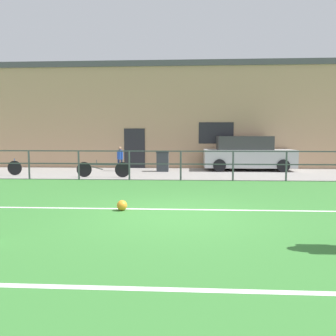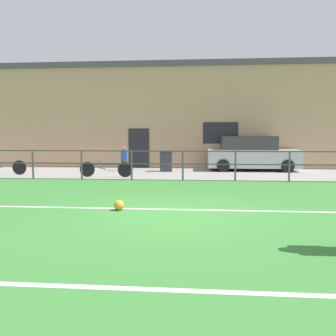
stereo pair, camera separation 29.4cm
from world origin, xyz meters
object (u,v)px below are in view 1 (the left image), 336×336
at_px(soccer_ball_match, 122,205).
at_px(trash_bin_0, 163,161).
at_px(spectator_child, 120,157).
at_px(bicycle_parked_0, 103,169).
at_px(parked_car_red, 247,154).

height_order(soccer_ball_match, trash_bin_0, trash_bin_0).
bearing_deg(spectator_child, soccer_ball_match, 121.33).
distance_m(spectator_child, trash_bin_0, 2.09).
relative_size(soccer_ball_match, trash_bin_0, 0.25).
relative_size(bicycle_parked_0, trash_bin_0, 2.30).
bearing_deg(bicycle_parked_0, trash_bin_0, 47.78).
relative_size(spectator_child, parked_car_red, 0.27).
bearing_deg(bicycle_parked_0, soccer_ball_match, -72.50).
distance_m(bicycle_parked_0, trash_bin_0, 3.38).
xyz_separation_m(spectator_child, bicycle_parked_0, (-0.19, -2.62, -0.34)).
bearing_deg(trash_bin_0, spectator_child, 176.83).
bearing_deg(soccer_ball_match, spectator_child, 101.36).
distance_m(parked_car_red, trash_bin_0, 4.20).
distance_m(parked_car_red, bicycle_parked_0, 7.20).
bearing_deg(trash_bin_0, parked_car_red, 10.90).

